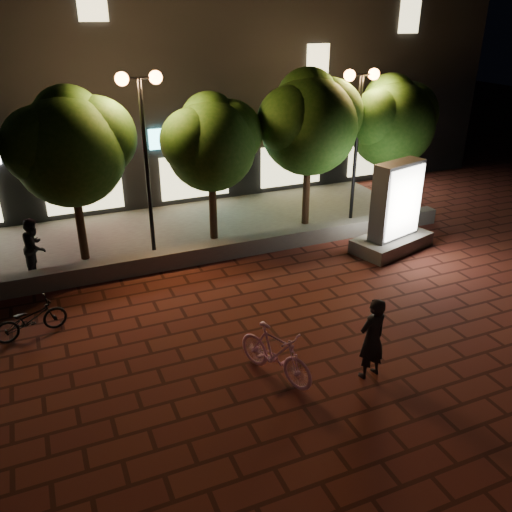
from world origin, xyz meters
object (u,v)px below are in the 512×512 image
pedestrian (35,247)px  ad_kiosk (395,215)px  scooter_pink (275,353)px  rider (372,338)px  tree_right (310,120)px  scooter_parked (30,319)px  tree_far_right (393,119)px  street_lamp_left (142,118)px  tree_left (70,144)px  street_lamp_right (359,107)px  tree_mid (211,140)px

pedestrian → ad_kiosk: bearing=-84.8°
scooter_pink → rider: size_ratio=1.06×
ad_kiosk → rider: bearing=-130.0°
tree_right → scooter_parked: tree_right is taller
scooter_parked → pedestrian: 3.11m
tree_far_right → street_lamp_left: size_ratio=0.92×
tree_left → tree_far_right: (10.50, -0.00, -0.08)m
tree_left → street_lamp_right: (8.95, -0.26, 0.45)m
pedestrian → rider: bearing=-123.2°
tree_far_right → scooter_pink: tree_far_right is taller
ad_kiosk → tree_right: bearing=116.7°
street_lamp_right → ad_kiosk: size_ratio=1.79×
street_lamp_left → rider: (2.60, -7.65, -3.15)m
tree_right → pedestrian: bearing=-175.8°
scooter_pink → scooter_parked: size_ratio=1.17×
tree_right → rider: 8.80m
tree_right → tree_far_right: size_ratio=1.06×
street_lamp_right → scooter_pink: size_ratio=2.67×
tree_left → tree_mid: bearing=-0.0°
tree_right → scooter_pink: 9.01m
tree_right → street_lamp_left: size_ratio=0.98×
tree_far_right → scooter_parked: bearing=-163.1°
tree_right → scooter_parked: (-8.94, -3.69, -3.15)m
tree_mid → tree_far_right: tree_far_right is taller
tree_right → street_lamp_left: (-5.36, -0.26, 0.46)m
street_lamp_left → ad_kiosk: (6.81, -2.63, -2.92)m
scooter_pink → tree_mid: bearing=57.4°
scooter_pink → tree_left: bearing=88.1°
ad_kiosk → pedestrian: ad_kiosk is taller
tree_mid → tree_right: size_ratio=0.89×
tree_right → scooter_pink: bearing=-122.0°
scooter_pink → pedestrian: 7.78m
tree_mid → rider: size_ratio=2.57×
tree_left → pedestrian: 2.95m
scooter_parked → scooter_pink: bearing=-141.4°
tree_far_right → scooter_pink: size_ratio=2.56×
tree_right → ad_kiosk: tree_right is taller
tree_far_right → pedestrian: (-11.84, -0.63, -2.48)m
street_lamp_right → pedestrian: bearing=-178.0°
scooter_pink → pedestrian: pedestrian is taller
tree_right → rider: tree_right is taller
tree_right → ad_kiosk: bearing=-63.3°
tree_right → scooter_pink: tree_right is taller
street_lamp_right → scooter_parked: (-10.58, -3.43, -3.48)m
street_lamp_right → rider: (-4.40, -7.65, -3.02)m
tree_far_right → rider: bearing=-127.0°
street_lamp_right → scooter_parked: size_ratio=3.13×
ad_kiosk → pedestrian: bearing=167.4°
tree_mid → ad_kiosk: 5.95m
tree_far_right → scooter_parked: size_ratio=2.99×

